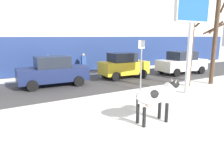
# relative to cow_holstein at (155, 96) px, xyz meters

# --- Properties ---
(ground_plane) EXTENTS (120.00, 120.00, 0.00)m
(ground_plane) POSITION_rel_cow_holstein_xyz_m (-1.00, -1.66, -1.00)
(ground_plane) COLOR silver
(road_strip) EXTENTS (60.00, 5.60, 0.01)m
(road_strip) POSITION_rel_cow_holstein_xyz_m (-1.00, 7.22, -1.00)
(road_strip) COLOR #423F3F
(road_strip) RESTS_ON ground
(cow_holstein) EXTENTS (1.92, 0.70, 1.54)m
(cow_holstein) POSITION_rel_cow_holstein_xyz_m (0.00, 0.00, 0.00)
(cow_holstein) COLOR silver
(cow_holstein) RESTS_ON ground
(billboard) EXTENTS (2.53, 0.32, 5.56)m
(billboard) POSITION_rel_cow_holstein_xyz_m (4.33, 2.19, 3.31)
(billboard) COLOR silver
(billboard) RESTS_ON ground
(car_navy_sedan) EXTENTS (4.29, 2.17, 1.84)m
(car_navy_sedan) POSITION_rel_cow_holstein_xyz_m (-1.34, 7.76, -0.09)
(car_navy_sedan) COLOR #19234C
(car_navy_sedan) RESTS_ON ground
(car_yellow_hatchback) EXTENTS (3.59, 2.08, 1.86)m
(car_yellow_hatchback) POSITION_rel_cow_holstein_xyz_m (3.90, 7.70, -0.07)
(car_yellow_hatchback) COLOR gold
(car_yellow_hatchback) RESTS_ON ground
(car_white_sedan) EXTENTS (4.29, 2.17, 1.84)m
(car_white_sedan) POSITION_rel_cow_holstein_xyz_m (9.07, 6.75, -0.09)
(car_white_sedan) COLOR white
(car_white_sedan) RESTS_ON ground
(pedestrian_near_billboard) EXTENTS (0.36, 0.24, 1.73)m
(pedestrian_near_billboard) POSITION_rel_cow_holstein_xyz_m (-0.93, 10.12, -0.12)
(pedestrian_near_billboard) COLOR #282833
(pedestrian_near_billboard) RESTS_ON ground
(pedestrian_by_cars) EXTENTS (0.36, 0.24, 1.73)m
(pedestrian_by_cars) POSITION_rel_cow_holstein_xyz_m (1.79, 10.12, -0.12)
(pedestrian_by_cars) COLOR #282833
(pedestrian_by_cars) RESTS_ON ground
(bare_tree_right_lot) EXTENTS (1.10, 1.53, 5.56)m
(bare_tree_right_lot) POSITION_rel_cow_holstein_xyz_m (7.73, 3.06, 1.84)
(bare_tree_right_lot) COLOR #4C3828
(bare_tree_right_lot) RESTS_ON ground
(bare_tree_far_back) EXTENTS (1.16, 1.04, 5.44)m
(bare_tree_far_back) POSITION_rel_cow_holstein_xyz_m (5.92, 3.37, 1.83)
(bare_tree_far_back) COLOR #4C3828
(bare_tree_far_back) RESTS_ON ground
(street_sign) EXTENTS (0.44, 0.08, 2.82)m
(street_sign) POSITION_rel_cow_holstein_xyz_m (2.61, 4.03, 0.67)
(street_sign) COLOR gray
(street_sign) RESTS_ON ground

